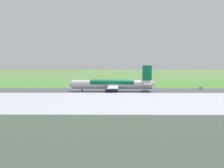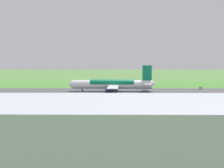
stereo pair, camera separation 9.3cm
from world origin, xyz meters
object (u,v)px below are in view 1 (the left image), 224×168
Objects in this scene: service_car_followme at (200,88)px; no_stopping_sign at (145,83)px; airliner_main at (113,84)px; terminal_building at (93,150)px; traffic_cone_orange at (136,85)px.

no_stopping_sign is at bearing -44.68° from service_car_followme.
airliner_main reaches higher than service_car_followme.
terminal_building reaches higher than airliner_main.
no_stopping_sign is (-25.71, -180.03, -5.75)m from terminal_building.
no_stopping_sign is at bearing -117.89° from airliner_main.
terminal_building is 272.58× the size of traffic_cone_orange.
airliner_main is at bearing 13.17° from service_car_followme.
traffic_cone_orange is (6.61, 1.18, -1.06)m from no_stopping_sign.
no_stopping_sign is 4.03× the size of traffic_cone_orange.
airliner_main is 98.26× the size of traffic_cone_orange.
service_car_followme is (-58.65, -147.46, -6.23)m from terminal_building.
airliner_main is 11.84× the size of service_car_followme.
terminal_building is (1.38, 134.06, 2.73)m from airliner_main.
airliner_main is 0.36× the size of terminal_building.
airliner_main reaches higher than no_stopping_sign.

